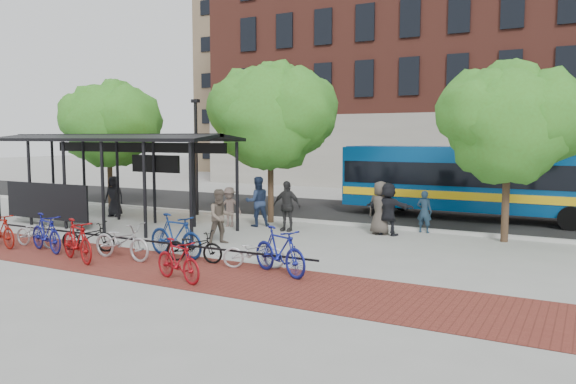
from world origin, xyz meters
The scene contains 31 objects.
ground centered at (0.00, 0.00, 0.00)m, with size 160.00×160.00×0.00m, color #9E9E99.
asphalt_street centered at (0.00, 8.00, 0.01)m, with size 160.00×8.00×0.01m, color black.
curb centered at (0.00, 4.00, 0.06)m, with size 160.00×0.25×0.12m, color #B7B7B2.
brick_strip centered at (-2.00, -5.00, 0.00)m, with size 24.00×3.00×0.01m, color maroon.
bike_rack_rail centered at (-3.30, -4.10, 0.00)m, with size 12.00×0.05×0.95m, color black.
building_tower centered at (-16.00, 40.00, 15.00)m, with size 22.00×22.00×30.00m, color #7A664C.
bus_shelter centered at (-8.13, -0.48, 3.00)m, with size 10.60×3.07×3.60m.
tree_a centered at (-11.91, 3.35, 4.24)m, with size 4.90×4.00×6.18m.
tree_b centered at (-2.90, 3.35, 4.46)m, with size 5.15×4.20×6.47m.
tree_c centered at (6.09, 3.35, 4.05)m, with size 4.66×3.80×5.92m.
lamp_post_left centered at (-7.00, 3.60, 2.75)m, with size 0.35×0.20×5.12m.
bus centered at (4.25, 8.15, 1.76)m, with size 11.40×2.93×3.06m.
bike_1 centered at (-7.82, -5.34, 0.55)m, with size 0.52×1.83×1.10m, color maroon.
bike_2 centered at (-6.84, -4.78, 0.46)m, with size 0.61×1.75×0.92m, color #9D9DA0.
bike_3 centered at (-5.93, -5.13, 0.59)m, with size 0.55×1.95×1.17m, color navy.
bike_4 centered at (-4.93, -4.42, 0.46)m, with size 0.61×1.74×0.91m, color black.
bike_5 centered at (-4.05, -5.60, 0.59)m, with size 0.56×1.98×1.19m, color maroon.
bike_6 centered at (-3.14, -4.81, 0.54)m, with size 0.72×2.06×1.08m, color #A8A8AB.
bike_7 centered at (-2.00, -3.84, 0.63)m, with size 0.59×2.10×1.26m, color navy.
bike_8 centered at (-1.14, -4.10, 0.45)m, with size 0.60×1.71×0.90m, color black.
bike_9 centered at (-0.18, -5.94, 0.52)m, with size 0.49×1.72×1.03m, color maroon.
bike_10 centered at (0.70, -3.91, 0.44)m, with size 0.58×1.67×0.88m, color #A7A8AA.
bike_11 centered at (1.64, -4.19, 0.61)m, with size 0.57×2.02×1.22m, color navy.
pedestrian_0 centered at (-9.90, 1.49, 0.89)m, with size 0.87×0.56×1.77m, color black.
pedestrian_2 centered at (-2.92, 2.14, 0.97)m, with size 0.95×0.74×1.95m, color #202D4B.
pedestrian_3 centered at (-3.83, 1.55, 0.77)m, with size 0.99×0.57×1.54m, color brown.
pedestrian_4 centered at (-1.40, 1.73, 0.93)m, with size 1.09×0.45×1.86m, color #292929.
pedestrian_5 centered at (2.19, 2.64, 0.94)m, with size 1.75×0.56×1.88m, color black.
pedestrian_6 centered at (1.89, 2.67, 0.95)m, with size 0.93×0.61×1.91m, color #433C35.
pedestrian_7 centered at (3.17, 3.80, 0.77)m, with size 0.56×0.37×1.54m, color #1F3549.
pedestrian_8 centered at (-2.08, -1.50, 0.89)m, with size 0.87×0.68×1.79m, color brown.
Camera 1 is at (8.49, -16.31, 3.47)m, focal length 35.00 mm.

